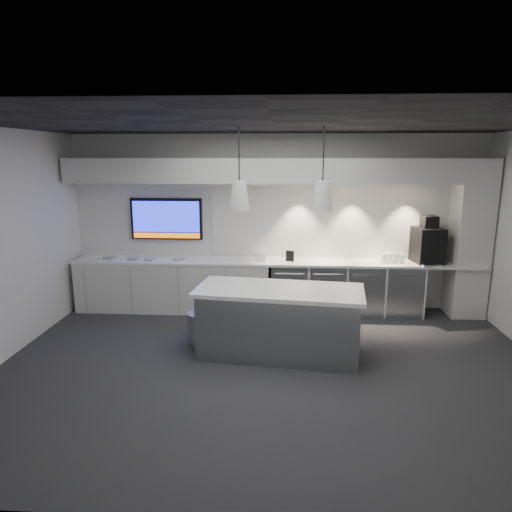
# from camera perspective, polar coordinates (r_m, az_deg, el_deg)

# --- Properties ---
(floor) EXTENTS (7.00, 7.00, 0.00)m
(floor) POSITION_cam_1_polar(r_m,az_deg,el_deg) (5.98, 1.89, -13.81)
(floor) COLOR #2C2C2E
(floor) RESTS_ON ground
(ceiling) EXTENTS (7.00, 7.00, 0.00)m
(ceiling) POSITION_cam_1_polar(r_m,az_deg,el_deg) (5.37, 2.13, 16.25)
(ceiling) COLOR black
(ceiling) RESTS_ON wall_back
(wall_back) EXTENTS (7.00, 0.00, 7.00)m
(wall_back) POSITION_cam_1_polar(r_m,az_deg,el_deg) (7.94, 2.43, 4.18)
(wall_back) COLOR white
(wall_back) RESTS_ON floor
(wall_front) EXTENTS (7.00, 0.00, 7.00)m
(wall_front) POSITION_cam_1_polar(r_m,az_deg,el_deg) (3.08, 0.87, -9.41)
(wall_front) COLOR white
(wall_front) RESTS_ON floor
(back_counter) EXTENTS (6.80, 0.65, 0.04)m
(back_counter) POSITION_cam_1_polar(r_m,az_deg,el_deg) (7.74, 2.35, -0.71)
(back_counter) COLOR white
(back_counter) RESTS_ON left_base_cabinets
(left_base_cabinets) EXTENTS (3.30, 0.63, 0.86)m
(left_base_cabinets) POSITION_cam_1_polar(r_m,az_deg,el_deg) (8.07, -10.23, -3.65)
(left_base_cabinets) COLOR silver
(left_base_cabinets) RESTS_ON floor
(fridge_unit_a) EXTENTS (0.60, 0.61, 0.85)m
(fridge_unit_a) POSITION_cam_1_polar(r_m,az_deg,el_deg) (7.85, 4.15, -3.97)
(fridge_unit_a) COLOR #919499
(fridge_unit_a) RESTS_ON floor
(fridge_unit_b) EXTENTS (0.60, 0.61, 0.85)m
(fridge_unit_b) POSITION_cam_1_polar(r_m,az_deg,el_deg) (7.89, 8.74, -4.01)
(fridge_unit_b) COLOR #919499
(fridge_unit_b) RESTS_ON floor
(fridge_unit_c) EXTENTS (0.60, 0.61, 0.85)m
(fridge_unit_c) POSITION_cam_1_polar(r_m,az_deg,el_deg) (7.97, 13.26, -4.02)
(fridge_unit_c) COLOR #919499
(fridge_unit_c) RESTS_ON floor
(fridge_unit_d) EXTENTS (0.60, 0.61, 0.85)m
(fridge_unit_d) POSITION_cam_1_polar(r_m,az_deg,el_deg) (8.11, 17.66, -4.01)
(fridge_unit_d) COLOR #919499
(fridge_unit_d) RESTS_ON floor
(backsplash) EXTENTS (4.60, 0.03, 1.30)m
(backsplash) POSITION_cam_1_polar(r_m,az_deg,el_deg) (7.98, 11.10, 4.37)
(backsplash) COLOR silver
(backsplash) RESTS_ON wall_back
(soffit) EXTENTS (6.90, 0.60, 0.40)m
(soffit) POSITION_cam_1_polar(r_m,az_deg,el_deg) (7.56, 2.46, 10.62)
(soffit) COLOR silver
(soffit) RESTS_ON wall_back
(column) EXTENTS (0.55, 0.55, 2.60)m
(column) POSITION_cam_1_polar(r_m,az_deg,el_deg) (8.27, 25.16, 1.93)
(column) COLOR silver
(column) RESTS_ON floor
(wall_tv) EXTENTS (1.25, 0.07, 0.72)m
(wall_tv) POSITION_cam_1_polar(r_m,az_deg,el_deg) (8.13, -11.12, 4.58)
(wall_tv) COLOR black
(wall_tv) RESTS_ON wall_back
(island) EXTENTS (2.29, 1.21, 0.93)m
(island) POSITION_cam_1_polar(r_m,az_deg,el_deg) (6.17, 2.91, -8.18)
(island) COLOR #919499
(island) RESTS_ON floor
(bin) EXTENTS (0.44, 0.44, 0.47)m
(bin) POSITION_cam_1_polar(r_m,az_deg,el_deg) (6.61, -7.14, -9.01)
(bin) COLOR #919499
(bin) RESTS_ON floor
(coffee_machine) EXTENTS (0.48, 0.64, 0.77)m
(coffee_machine) POSITION_cam_1_polar(r_m,az_deg,el_deg) (8.06, 20.65, 1.48)
(coffee_machine) COLOR black
(coffee_machine) RESTS_ON back_counter
(sign_black) EXTENTS (0.14, 0.06, 0.18)m
(sign_black) POSITION_cam_1_polar(r_m,az_deg,el_deg) (7.68, 4.27, 0.01)
(sign_black) COLOR black
(sign_black) RESTS_ON back_counter
(sign_white) EXTENTS (0.18, 0.03, 0.14)m
(sign_white) POSITION_cam_1_polar(r_m,az_deg,el_deg) (7.61, 0.54, -0.23)
(sign_white) COLOR white
(sign_white) RESTS_ON back_counter
(cup_cluster) EXTENTS (0.38, 0.18, 0.15)m
(cup_cluster) POSITION_cam_1_polar(r_m,az_deg,el_deg) (7.92, 16.68, -0.22)
(cup_cluster) COLOR white
(cup_cluster) RESTS_ON back_counter
(tray_a) EXTENTS (0.17, 0.17, 0.02)m
(tray_a) POSITION_cam_1_polar(r_m,az_deg,el_deg) (8.27, -17.89, -0.22)
(tray_a) COLOR #9B9B9B
(tray_a) RESTS_ON back_counter
(tray_b) EXTENTS (0.18, 0.18, 0.02)m
(tray_b) POSITION_cam_1_polar(r_m,az_deg,el_deg) (8.08, -15.08, -0.33)
(tray_b) COLOR #9B9B9B
(tray_b) RESTS_ON back_counter
(tray_c) EXTENTS (0.18, 0.18, 0.02)m
(tray_c) POSITION_cam_1_polar(r_m,az_deg,el_deg) (7.97, -13.16, -0.40)
(tray_c) COLOR #9B9B9B
(tray_c) RESTS_ON back_counter
(tray_d) EXTENTS (0.20, 0.20, 0.02)m
(tray_d) POSITION_cam_1_polar(r_m,az_deg,el_deg) (7.87, -9.64, -0.41)
(tray_d) COLOR #9B9B9B
(tray_d) RESTS_ON back_counter
(pendant_left) EXTENTS (0.26, 0.26, 1.07)m
(pendant_left) POSITION_cam_1_polar(r_m,az_deg,el_deg) (5.82, -2.10, 7.63)
(pendant_left) COLOR silver
(pendant_left) RESTS_ON ceiling
(pendant_right) EXTENTS (0.26, 0.26, 1.07)m
(pendant_right) POSITION_cam_1_polar(r_m,az_deg,el_deg) (5.82, 8.28, 7.50)
(pendant_right) COLOR silver
(pendant_right) RESTS_ON ceiling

